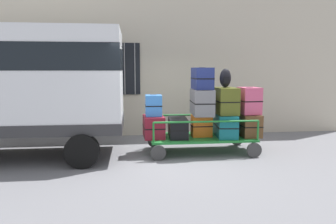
{
  "coord_description": "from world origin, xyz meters",
  "views": [
    {
      "loc": [
        -0.83,
        -7.11,
        1.99
      ],
      "look_at": [
        -0.0,
        0.3,
        0.99
      ],
      "focal_mm": 34.23,
      "sensor_mm": 36.0,
      "label": 1
    }
  ],
  "objects_px": {
    "luggage_cart": "(201,139)",
    "suitcase_midright_middle": "(226,101)",
    "suitcase_midleft_bottom": "(178,127)",
    "suitcase_center_top": "(202,78)",
    "suitcase_center_bottom": "(201,126)",
    "suitcase_center_middle": "(202,102)",
    "van": "(22,80)",
    "suitcase_midright_bottom": "(225,125)",
    "suitcase_left_middle": "(154,105)",
    "suitcase_right_middle": "(249,101)",
    "suitcase_left_bottom": "(154,127)",
    "backpack": "(225,78)",
    "suitcase_right_bottom": "(248,125)"
  },
  "relations": [
    {
      "from": "van",
      "to": "suitcase_right_bottom",
      "type": "bearing_deg",
      "value": -0.05
    },
    {
      "from": "van",
      "to": "suitcase_midright_bottom",
      "type": "distance_m",
      "value": 4.76
    },
    {
      "from": "luggage_cart",
      "to": "suitcase_right_bottom",
      "type": "bearing_deg",
      "value": -0.82
    },
    {
      "from": "van",
      "to": "suitcase_right_middle",
      "type": "bearing_deg",
      "value": -0.28
    },
    {
      "from": "suitcase_midleft_bottom",
      "to": "suitcase_center_top",
      "type": "distance_m",
      "value": 1.29
    },
    {
      "from": "suitcase_left_middle",
      "to": "backpack",
      "type": "height_order",
      "value": "backpack"
    },
    {
      "from": "suitcase_midright_bottom",
      "to": "suitcase_right_bottom",
      "type": "xyz_separation_m",
      "value": [
        0.57,
        -0.02,
        -0.0
      ]
    },
    {
      "from": "suitcase_center_bottom",
      "to": "suitcase_midright_middle",
      "type": "distance_m",
      "value": 0.83
    },
    {
      "from": "suitcase_midright_middle",
      "to": "suitcase_right_bottom",
      "type": "xyz_separation_m",
      "value": [
        0.57,
        0.02,
        -0.59
      ]
    },
    {
      "from": "suitcase_left_middle",
      "to": "suitcase_right_middle",
      "type": "relative_size",
      "value": 0.77
    },
    {
      "from": "luggage_cart",
      "to": "suitcase_midright_bottom",
      "type": "relative_size",
      "value": 2.34
    },
    {
      "from": "suitcase_left_bottom",
      "to": "suitcase_midright_middle",
      "type": "distance_m",
      "value": 1.82
    },
    {
      "from": "suitcase_left_middle",
      "to": "suitcase_midright_bottom",
      "type": "distance_m",
      "value": 1.79
    },
    {
      "from": "luggage_cart",
      "to": "suitcase_left_bottom",
      "type": "height_order",
      "value": "suitcase_left_bottom"
    },
    {
      "from": "suitcase_midright_bottom",
      "to": "suitcase_midright_middle",
      "type": "xyz_separation_m",
      "value": [
        0.0,
        -0.04,
        0.59
      ]
    },
    {
      "from": "suitcase_center_top",
      "to": "suitcase_midright_bottom",
      "type": "xyz_separation_m",
      "value": [
        0.57,
        -0.0,
        -1.12
      ]
    },
    {
      "from": "suitcase_center_top",
      "to": "suitcase_center_middle",
      "type": "bearing_deg",
      "value": -90.0
    },
    {
      "from": "van",
      "to": "suitcase_right_bottom",
      "type": "xyz_separation_m",
      "value": [
        5.21,
        -0.0,
        -1.1
      ]
    },
    {
      "from": "van",
      "to": "suitcase_right_middle",
      "type": "distance_m",
      "value": 5.23
    },
    {
      "from": "suitcase_right_bottom",
      "to": "backpack",
      "type": "distance_m",
      "value": 1.27
    },
    {
      "from": "suitcase_center_top",
      "to": "suitcase_left_middle",
      "type": "bearing_deg",
      "value": -179.33
    },
    {
      "from": "van",
      "to": "suitcase_center_top",
      "type": "bearing_deg",
      "value": 0.2
    },
    {
      "from": "suitcase_center_bottom",
      "to": "suitcase_midright_bottom",
      "type": "distance_m",
      "value": 0.57
    },
    {
      "from": "luggage_cart",
      "to": "suitcase_left_middle",
      "type": "bearing_deg",
      "value": -179.47
    },
    {
      "from": "van",
      "to": "suitcase_center_bottom",
      "type": "height_order",
      "value": "van"
    },
    {
      "from": "van",
      "to": "suitcase_center_middle",
      "type": "relative_size",
      "value": 4.62
    },
    {
      "from": "luggage_cart",
      "to": "suitcase_midright_middle",
      "type": "height_order",
      "value": "suitcase_midright_middle"
    },
    {
      "from": "suitcase_center_middle",
      "to": "suitcase_right_middle",
      "type": "relative_size",
      "value": 1.49
    },
    {
      "from": "suitcase_center_top",
      "to": "backpack",
      "type": "height_order",
      "value": "suitcase_center_top"
    },
    {
      "from": "suitcase_midright_middle",
      "to": "suitcase_center_bottom",
      "type": "bearing_deg",
      "value": 176.56
    },
    {
      "from": "luggage_cart",
      "to": "suitcase_midright_middle",
      "type": "xyz_separation_m",
      "value": [
        0.57,
        -0.04,
        0.91
      ]
    },
    {
      "from": "suitcase_left_bottom",
      "to": "suitcase_center_bottom",
      "type": "height_order",
      "value": "suitcase_center_bottom"
    },
    {
      "from": "suitcase_center_bottom",
      "to": "backpack",
      "type": "distance_m",
      "value": 1.26
    },
    {
      "from": "van",
      "to": "suitcase_midright_middle",
      "type": "relative_size",
      "value": 5.87
    },
    {
      "from": "suitcase_left_bottom",
      "to": "backpack",
      "type": "relative_size",
      "value": 1.69
    },
    {
      "from": "suitcase_right_bottom",
      "to": "suitcase_right_middle",
      "type": "distance_m",
      "value": 0.59
    },
    {
      "from": "luggage_cart",
      "to": "suitcase_midright_bottom",
      "type": "xyz_separation_m",
      "value": [
        0.57,
        0.0,
        0.32
      ]
    },
    {
      "from": "suitcase_center_middle",
      "to": "suitcase_midright_bottom",
      "type": "height_order",
      "value": "suitcase_center_middle"
    },
    {
      "from": "van",
      "to": "suitcase_midleft_bottom",
      "type": "height_order",
      "value": "van"
    },
    {
      "from": "suitcase_center_middle",
      "to": "luggage_cart",
      "type": "bearing_deg",
      "value": 90.0
    },
    {
      "from": "suitcase_midleft_bottom",
      "to": "suitcase_center_top",
      "type": "height_order",
      "value": "suitcase_center_top"
    },
    {
      "from": "suitcase_center_bottom",
      "to": "suitcase_center_middle",
      "type": "bearing_deg",
      "value": -90.0
    },
    {
      "from": "suitcase_midleft_bottom",
      "to": "suitcase_right_bottom",
      "type": "height_order",
      "value": "suitcase_right_bottom"
    },
    {
      "from": "suitcase_midleft_bottom",
      "to": "suitcase_right_bottom",
      "type": "xyz_separation_m",
      "value": [
        1.72,
        -0.0,
        0.04
      ]
    },
    {
      "from": "van",
      "to": "luggage_cart",
      "type": "distance_m",
      "value": 4.3
    },
    {
      "from": "suitcase_center_bottom",
      "to": "suitcase_left_bottom",
      "type": "bearing_deg",
      "value": 179.84
    },
    {
      "from": "backpack",
      "to": "suitcase_center_middle",
      "type": "bearing_deg",
      "value": 179.04
    },
    {
      "from": "suitcase_midleft_bottom",
      "to": "suitcase_midright_bottom",
      "type": "distance_m",
      "value": 1.15
    },
    {
      "from": "suitcase_center_bottom",
      "to": "suitcase_midright_bottom",
      "type": "height_order",
      "value": "suitcase_midright_bottom"
    },
    {
      "from": "luggage_cart",
      "to": "backpack",
      "type": "relative_size",
      "value": 5.74
    }
  ]
}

